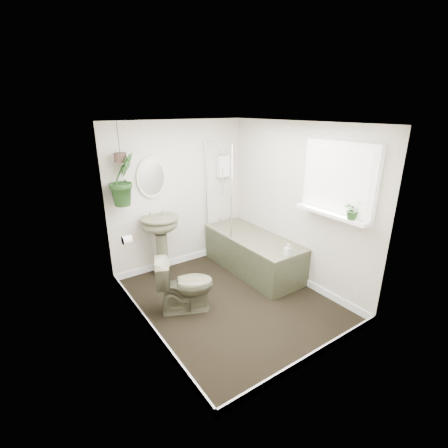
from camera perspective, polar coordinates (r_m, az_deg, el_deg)
floor at (r=4.53m, az=1.10°, el=-13.25°), size 2.30×2.80×0.02m
ceiling at (r=3.80m, az=1.34°, el=17.51°), size 2.30×2.80×0.02m
wall_back at (r=5.18m, az=-7.95°, el=4.94°), size 2.30×0.02×2.30m
wall_front at (r=3.07m, az=16.82°, el=-6.38°), size 2.30×0.02×2.30m
wall_left at (r=3.51m, az=-14.37°, el=-2.78°), size 0.02×2.80×2.30m
wall_right at (r=4.76m, az=12.65°, el=3.31°), size 0.02×2.80×2.30m
skirting at (r=4.50m, az=1.11°, el=-12.61°), size 2.30×2.80×0.10m
bathtub at (r=5.16m, az=5.14°, el=-5.15°), size 0.72×1.72×0.58m
bath_screen at (r=5.02m, az=-1.02°, el=6.19°), size 0.04×0.72×1.40m
shower_box at (r=5.43m, az=-0.16°, el=10.14°), size 0.20×0.10×0.35m
oval_mirror at (r=4.89m, az=-12.57°, el=7.99°), size 0.46×0.03×0.62m
wall_sconce at (r=4.77m, az=-16.89°, el=6.09°), size 0.04×0.04×0.22m
toilet_roll_holder at (r=4.24m, az=-16.71°, el=-2.69°), size 0.11×0.11×0.11m
window_recess at (r=4.16m, az=19.55°, el=7.41°), size 0.08×1.00×0.90m
window_sill at (r=4.21m, az=18.33°, el=1.74°), size 0.18×1.00×0.04m
window_blinds at (r=4.12m, az=19.17°, el=7.35°), size 0.01×0.86×0.76m
toilet at (r=4.17m, az=-6.86°, el=-10.53°), size 0.81×0.65×0.73m
pedestal_sink at (r=5.03m, az=-10.88°, el=-3.87°), size 0.64×0.57×0.95m
sill_plant at (r=3.99m, az=21.68°, el=2.36°), size 0.23×0.20×0.23m
hanging_plant at (r=4.62m, az=-17.39°, el=7.46°), size 0.48×0.44×0.71m
soap_bottle at (r=4.45m, az=11.14°, el=-4.44°), size 0.08×0.08×0.17m
hanging_pot at (r=4.57m, az=-17.78°, el=11.09°), size 0.16×0.16×0.12m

